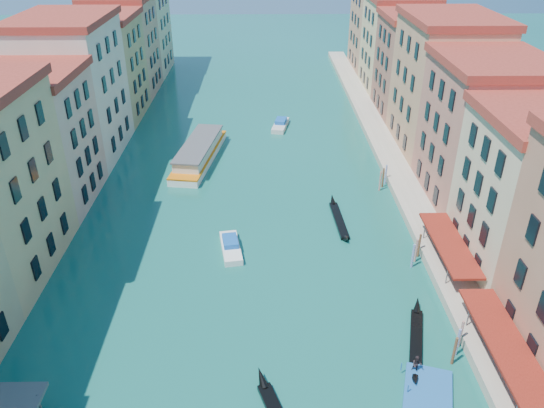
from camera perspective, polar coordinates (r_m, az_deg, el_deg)
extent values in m
cube|color=tan|center=(73.47, -23.95, 6.08)|extent=(12.00, 14.00, 16.50)
cube|color=maroon|center=(70.90, -25.37, 12.57)|extent=(12.80, 14.40, 1.00)
cube|color=beige|center=(87.01, -20.52, 11.31)|extent=(12.00, 18.00, 20.00)
cube|color=maroon|center=(84.75, -21.79, 18.04)|extent=(12.80, 18.40, 1.00)
cube|color=tan|center=(102.93, -17.56, 13.60)|extent=(12.00, 16.00, 17.50)
cube|color=maroon|center=(101.08, -18.37, 18.64)|extent=(12.80, 16.40, 1.00)
cube|color=tan|center=(117.37, -15.65, 15.90)|extent=(12.00, 15.00, 18.50)
cube|color=#CFB88C|center=(132.58, -14.07, 17.62)|extent=(12.00, 17.00, 19.00)
cube|color=#D1B189|center=(59.81, 26.41, 0.45)|extent=(12.00, 14.00, 16.50)
cube|color=#B86854|center=(71.86, 21.67, 6.71)|extent=(12.00, 16.00, 18.00)
cube|color=maroon|center=(69.16, 23.12, 13.98)|extent=(12.80, 16.40, 1.00)
cube|color=tan|center=(86.61, 17.91, 11.66)|extent=(12.00, 18.00, 20.00)
cube|color=maroon|center=(84.33, 19.03, 18.45)|extent=(12.80, 18.40, 1.00)
cube|color=#9D5C47|center=(102.12, 15.09, 13.83)|extent=(12.00, 15.00, 17.50)
cube|color=maroon|center=(100.26, 15.79, 18.92)|extent=(12.80, 15.40, 1.00)
cube|color=#D9B67E|center=(116.59, 13.19, 16.11)|extent=(12.00, 16.00, 18.50)
cube|color=tan|center=(132.26, 11.59, 17.97)|extent=(12.00, 17.00, 19.50)
cube|color=#A99F88|center=(82.23, 12.81, 4.34)|extent=(4.00, 140.00, 1.00)
cube|color=maroon|center=(47.98, 24.18, -14.11)|extent=(3.20, 15.30, 0.25)
cylinder|color=#505052|center=(51.84, 20.26, -11.74)|extent=(0.12, 0.12, 3.00)
cube|color=maroon|center=(59.22, 18.56, -4.05)|extent=(3.20, 12.60, 0.25)
cylinder|color=#505052|center=(56.35, 18.23, -7.69)|extent=(0.12, 0.12, 3.00)
cylinder|color=#505052|center=(62.92, 16.02, -3.16)|extent=(0.12, 0.12, 3.00)
cylinder|color=brown|center=(48.72, 19.00, -14.85)|extent=(0.24, 0.24, 3.20)
cylinder|color=brown|center=(49.60, 19.31, -14.00)|extent=(0.24, 0.24, 3.20)
cylinder|color=brown|center=(50.48, 19.61, -13.18)|extent=(0.24, 0.24, 3.20)
cylinder|color=brown|center=(59.03, 14.90, -5.54)|extent=(0.24, 0.24, 3.20)
cylinder|color=brown|center=(59.98, 15.22, -4.98)|extent=(0.24, 0.24, 3.20)
cylinder|color=brown|center=(60.94, 15.53, -4.44)|extent=(0.24, 0.24, 3.20)
cylinder|color=brown|center=(74.08, 11.54, 2.34)|extent=(0.24, 0.24, 3.20)
cylinder|color=brown|center=(75.08, 11.84, 2.68)|extent=(0.24, 0.24, 3.20)
cylinder|color=brown|center=(76.09, 12.14, 3.02)|extent=(0.24, 0.24, 3.20)
cube|color=white|center=(82.98, -7.81, 5.11)|extent=(7.14, 19.68, 1.16)
cube|color=silver|center=(82.49, -7.87, 5.90)|extent=(6.09, 15.80, 1.54)
cube|color=#505052|center=(82.14, -7.91, 6.49)|extent=(6.45, 16.32, 0.24)
cube|color=orange|center=(82.77, -7.83, 5.44)|extent=(7.18, 19.69, 0.24)
cone|color=black|center=(45.26, -1.13, -18.20)|extent=(1.51, 2.20, 1.69)
cube|color=black|center=(50.28, 15.22, -14.21)|extent=(3.30, 8.60, 0.43)
cone|color=black|center=(53.70, 15.36, -10.49)|extent=(1.34, 2.08, 1.61)
cone|color=black|center=(46.65, 15.15, -17.92)|extent=(1.25, 1.76, 1.42)
imported|color=#2C2224|center=(46.95, 15.30, -16.30)|extent=(0.94, 0.82, 1.65)
cube|color=black|center=(66.20, 7.21, -1.76)|extent=(1.49, 8.54, 0.42)
cone|color=black|center=(70.05, 6.53, 0.46)|extent=(0.95, 1.94, 1.59)
cone|color=black|center=(62.14, 8.00, -3.77)|extent=(0.93, 1.61, 1.40)
cube|color=white|center=(60.40, -4.45, -4.73)|extent=(2.99, 6.56, 0.72)
cube|color=#1557B1|center=(60.42, -4.52, -4.00)|extent=(2.04, 2.94, 0.63)
cube|color=silver|center=(95.25, 0.90, 8.45)|extent=(3.44, 7.15, 0.78)
cube|color=#1557B1|center=(95.47, 0.96, 8.94)|extent=(2.30, 3.22, 0.69)
cube|color=#1D5EA7|center=(46.36, 16.42, -18.99)|extent=(5.17, 6.39, 0.46)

